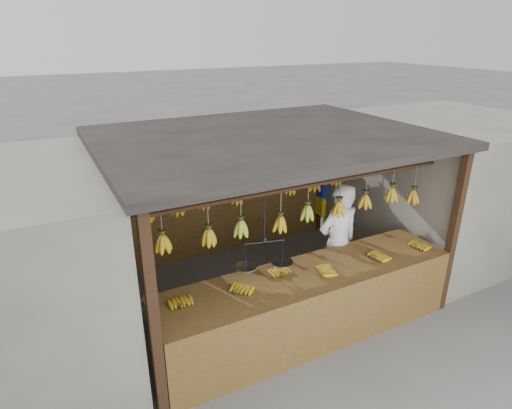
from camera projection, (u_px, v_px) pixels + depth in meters
ground at (265, 291)px, 6.45m from camera, size 80.00×80.00×0.00m
stall at (255, 159)px, 5.98m from camera, size 4.30×3.30×2.40m
neighbor_right at (444, 183)px, 7.57m from camera, size 3.00×3.00×2.30m
counter at (315, 291)px, 5.17m from camera, size 3.88×0.88×0.96m
hanging_bananas at (266, 190)px, 5.85m from camera, size 3.59×2.24×0.39m
balance_scale at (264, 261)px, 4.95m from camera, size 0.67×0.36×0.90m
vendor at (338, 243)px, 5.98m from camera, size 0.65×0.44×1.76m
bag_bundles at (322, 183)px, 8.02m from camera, size 0.08×0.26×1.22m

